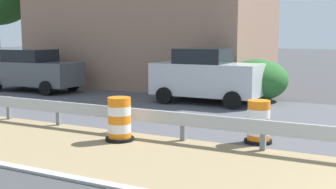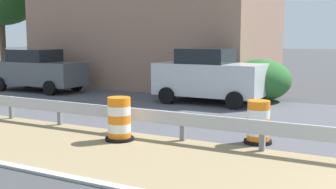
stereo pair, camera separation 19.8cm
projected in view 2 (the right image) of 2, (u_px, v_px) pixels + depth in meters
name	position (u px, v px, depth m)	size (l,w,h in m)	color
traffic_barrel_nearest	(258.00, 124.00, 10.44)	(0.67, 0.67, 1.04)	orange
traffic_barrel_close	(119.00, 121.00, 10.74)	(0.71, 0.71, 1.08)	orange
car_trailing_near_lane	(37.00, 70.00, 20.27)	(2.03, 4.65, 1.94)	#4C5156
car_distant_a	(209.00, 76.00, 16.64)	(2.19, 4.11, 2.09)	silver
roadside_shop_near	(156.00, 26.00, 22.97)	(7.04, 12.26, 6.15)	#93705B
bush_roadside	(261.00, 80.00, 17.25)	(2.41, 2.41, 1.66)	#286028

